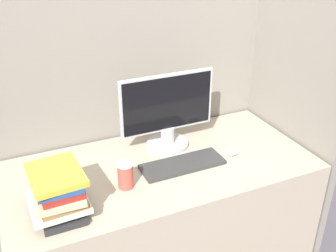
{
  "coord_description": "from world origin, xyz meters",
  "views": [
    {
      "loc": [
        -0.68,
        -1.21,
        1.84
      ],
      "look_at": [
        0.06,
        0.42,
        0.92
      ],
      "focal_mm": 42.0,
      "sensor_mm": 36.0,
      "label": 1
    }
  ],
  "objects_px": {
    "keyboard": "(183,164)",
    "coffee_cup": "(126,175)",
    "book_stack": "(58,192)",
    "monitor": "(167,114)",
    "mouse": "(232,152)"
  },
  "relations": [
    {
      "from": "keyboard",
      "to": "book_stack",
      "type": "height_order",
      "value": "book_stack"
    },
    {
      "from": "keyboard",
      "to": "mouse",
      "type": "xyz_separation_m",
      "value": [
        0.3,
        -0.01,
        0.0
      ]
    },
    {
      "from": "monitor",
      "to": "keyboard",
      "type": "bearing_deg",
      "value": -94.56
    },
    {
      "from": "book_stack",
      "to": "keyboard",
      "type": "bearing_deg",
      "value": 8.99
    },
    {
      "from": "monitor",
      "to": "keyboard",
      "type": "xyz_separation_m",
      "value": [
        -0.02,
        -0.23,
        -0.18
      ]
    },
    {
      "from": "mouse",
      "to": "coffee_cup",
      "type": "xyz_separation_m",
      "value": [
        -0.62,
        -0.04,
        0.05
      ]
    },
    {
      "from": "mouse",
      "to": "book_stack",
      "type": "xyz_separation_m",
      "value": [
        -0.94,
        -0.09,
        0.09
      ]
    },
    {
      "from": "keyboard",
      "to": "coffee_cup",
      "type": "distance_m",
      "value": 0.33
    },
    {
      "from": "coffee_cup",
      "to": "book_stack",
      "type": "bearing_deg",
      "value": -170.85
    },
    {
      "from": "keyboard",
      "to": "book_stack",
      "type": "bearing_deg",
      "value": -171.01
    },
    {
      "from": "mouse",
      "to": "book_stack",
      "type": "bearing_deg",
      "value": -174.43
    },
    {
      "from": "monitor",
      "to": "mouse",
      "type": "xyz_separation_m",
      "value": [
        0.28,
        -0.24,
        -0.18
      ]
    },
    {
      "from": "keyboard",
      "to": "mouse",
      "type": "distance_m",
      "value": 0.3
    },
    {
      "from": "monitor",
      "to": "book_stack",
      "type": "xyz_separation_m",
      "value": [
        -0.66,
        -0.33,
        -0.09
      ]
    },
    {
      "from": "mouse",
      "to": "coffee_cup",
      "type": "height_order",
      "value": "coffee_cup"
    }
  ]
}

